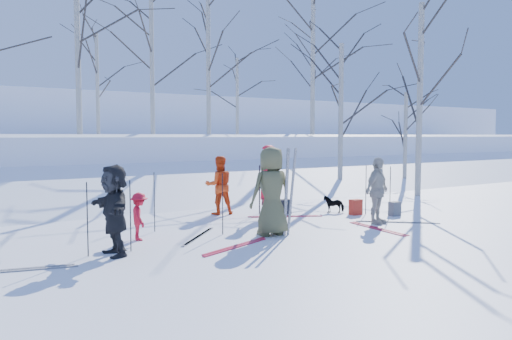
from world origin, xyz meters
TOP-DOWN VIEW (x-y plane):
  - ground at (0.00, 0.00)m, footprint 120.00×120.00m
  - snow_ramp at (0.00, 7.00)m, footprint 70.00×9.49m
  - snow_plateau at (0.00, 17.00)m, footprint 70.00×18.00m
  - far_hill at (0.00, 38.00)m, footprint 90.00×30.00m
  - skier_olive_center at (-0.66, -0.15)m, footprint 0.99×0.70m
  - skier_red_north at (0.46, 1.73)m, footprint 0.82×0.81m
  - skier_redor_behind at (-0.24, 3.00)m, footprint 0.91×0.79m
  - skier_red_seated at (-3.25, 0.91)m, footprint 0.47×0.69m
  - skier_cream_east at (2.30, -0.39)m, footprint 1.03×0.65m
  - skier_grey_west at (-4.07, -0.12)m, footprint 0.51×1.54m
  - dog at (2.62, 1.54)m, footprint 0.60×0.54m
  - upright_ski_left at (-0.42, -0.37)m, footprint 0.07×0.16m
  - upright_ski_right at (-0.30, -0.40)m, footprint 0.14×0.23m
  - ski_pair_a at (2.87, -0.55)m, footprint 2.09×2.10m
  - ski_pair_b at (1.83, -0.88)m, footprint 0.61×1.94m
  - ski_pair_c at (-2.07, 0.55)m, footprint 2.10×2.10m
  - ski_pair_d at (-5.75, -0.27)m, footprint 1.07×1.99m
  - ski_pair_e at (1.04, 1.69)m, footprint 1.72×2.06m
  - ski_pair_f at (-1.89, -0.72)m, footprint 1.50×2.04m
  - ski_pole_a at (3.49, 0.27)m, footprint 0.02×0.02m
  - ski_pole_b at (-3.72, 0.04)m, footprint 0.02×0.02m
  - ski_pole_c at (-4.50, 0.06)m, footprint 0.02×0.02m
  - ski_pole_d at (0.67, 2.37)m, footprint 0.02×0.02m
  - ski_pole_e at (0.27, 1.61)m, footprint 0.02×0.02m
  - ski_pole_f at (3.14, 0.82)m, footprint 0.02×0.02m
  - ski_pole_g at (-1.51, 0.50)m, footprint 0.02×0.02m
  - ski_pole_h at (0.84, 2.62)m, footprint 0.02×0.02m
  - ski_pole_i at (-2.64, 1.61)m, footprint 0.02×0.02m
  - ski_pole_j at (-4.07, -0.28)m, footprint 0.02×0.02m
  - backpack_red at (2.87, 0.92)m, footprint 0.32×0.22m
  - backpack_grey at (3.62, 0.22)m, footprint 0.30×0.20m
  - backpack_dark at (1.31, 2.10)m, footprint 0.34×0.24m
  - birch_plateau_a at (3.27, 10.40)m, footprint 4.60×4.60m
  - birch_plateau_b at (9.61, 11.12)m, footprint 6.23×6.23m
  - birch_plateau_c at (13.05, 15.27)m, footprint 4.86×4.86m
  - birch_plateau_d at (1.43, 12.26)m, footprint 4.83×4.83m
  - birch_plateau_f at (0.20, 16.58)m, footprint 4.14×4.14m
  - birch_plateau_h at (6.61, 13.63)m, footprint 3.39×3.39m
  - birch_plateau_j at (-2.08, 10.77)m, footprint 5.42×5.42m
  - birch_edge_b at (7.76, 2.85)m, footprint 5.36×5.36m
  - birch_edge_c at (9.90, 5.30)m, footprint 3.38×3.38m
  - birch_edge_e at (6.54, 5.60)m, footprint 4.59×4.59m

SIDE VIEW (x-z plane):
  - ground at x=0.00m, z-range 0.00..0.00m
  - ski_pair_a at x=2.87m, z-range 0.00..0.02m
  - ski_pair_b at x=1.83m, z-range 0.00..0.02m
  - ski_pair_c at x=-2.07m, z-range 0.00..0.02m
  - ski_pair_d at x=-5.75m, z-range 0.00..0.02m
  - ski_pair_e at x=1.04m, z-range 0.00..0.02m
  - ski_pair_f at x=-1.89m, z-range 0.00..0.02m
  - snow_ramp at x=0.00m, z-range -1.91..2.21m
  - backpack_grey at x=3.62m, z-range 0.00..0.38m
  - backpack_dark at x=1.31m, z-range 0.00..0.40m
  - backpack_red at x=2.87m, z-range 0.00..0.42m
  - dog at x=2.62m, z-range 0.00..0.47m
  - skier_red_seated at x=-3.25m, z-range 0.00..0.99m
  - ski_pole_a at x=3.49m, z-range 0.00..1.34m
  - ski_pole_b at x=-3.72m, z-range 0.00..1.34m
  - ski_pole_c at x=-4.50m, z-range 0.00..1.34m
  - ski_pole_d at x=0.67m, z-range 0.00..1.34m
  - ski_pole_e at x=0.27m, z-range 0.00..1.34m
  - ski_pole_f at x=3.14m, z-range 0.00..1.34m
  - ski_pole_g at x=-1.51m, z-range 0.00..1.34m
  - ski_pole_h at x=0.84m, z-range 0.00..1.34m
  - ski_pole_i at x=-2.64m, z-range 0.00..1.34m
  - ski_pole_j at x=-4.07m, z-range 0.00..1.34m
  - skier_redor_behind at x=-0.24m, z-range 0.00..1.60m
  - skier_cream_east at x=2.30m, z-range 0.00..1.63m
  - skier_grey_west at x=-4.07m, z-range 0.00..1.65m
  - upright_ski_left at x=-0.42m, z-range 0.00..1.90m
  - upright_ski_right at x=-0.30m, z-range 0.00..1.90m
  - skier_red_north at x=0.46m, z-range 0.00..1.91m
  - skier_olive_center at x=-0.66m, z-range 0.00..1.92m
  - snow_plateau at x=0.00m, z-range -0.10..2.10m
  - birch_edge_c at x=9.90m, z-range 0.00..3.96m
  - far_hill at x=0.00m, z-range -1.00..5.00m
  - birch_edge_e at x=6.54m, z-range 0.00..5.70m
  - birch_edge_b at x=7.76m, z-range 0.00..6.80m
  - birch_plateau_h at x=6.61m, z-range 2.20..6.18m
  - birch_plateau_f at x=0.20m, z-range 2.20..7.25m
  - birch_plateau_a at x=3.27m, z-range 2.20..7.91m
  - birch_plateau_d at x=1.43m, z-range 2.20..8.24m
  - birch_plateau_c at x=13.05m, z-range 2.20..8.29m
  - birch_plateau_j at x=-2.08m, z-range 2.20..9.09m
  - birch_plateau_b at x=9.61m, z-range 2.20..10.25m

